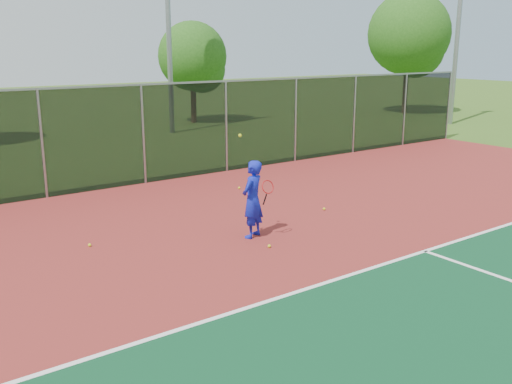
{
  "coord_description": "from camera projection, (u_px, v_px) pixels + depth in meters",
  "views": [
    {
      "loc": [
        -7.31,
        -3.91,
        4.11
      ],
      "look_at": [
        -0.85,
        5.0,
        1.3
      ],
      "focal_mm": 40.0,
      "sensor_mm": 36.0,
      "label": 1
    }
  ],
  "objects": [
    {
      "name": "ground",
      "position": [
        506.0,
        340.0,
        8.24
      ],
      "size": [
        120.0,
        120.0,
        0.0
      ],
      "primitive_type": "plane",
      "color": "#345719",
      "rests_on": "ground"
    },
    {
      "name": "court_apron",
      "position": [
        398.0,
        292.0,
        9.8
      ],
      "size": [
        30.0,
        20.0,
        0.02
      ],
      "primitive_type": "cube",
      "color": "maroon",
      "rests_on": "ground"
    },
    {
      "name": "fence_back",
      "position": [
        143.0,
        133.0,
        17.26
      ],
      "size": [
        30.0,
        0.06,
        3.03
      ],
      "color": "black",
      "rests_on": "court_apron"
    },
    {
      "name": "tennis_player",
      "position": [
        253.0,
        199.0,
        12.43
      ],
      "size": [
        0.74,
        0.73,
        2.31
      ],
      "color": "#121DB2",
      "rests_on": "court_apron"
    },
    {
      "name": "practice_ball_0",
      "position": [
        90.0,
        245.0,
        12.0
      ],
      "size": [
        0.07,
        0.07,
        0.07
      ],
      "primitive_type": "sphere",
      "color": "#CED418",
      "rests_on": "court_apron"
    },
    {
      "name": "practice_ball_3",
      "position": [
        269.0,
        246.0,
        11.94
      ],
      "size": [
        0.07,
        0.07,
        0.07
      ],
      "primitive_type": "sphere",
      "color": "#CED418",
      "rests_on": "court_apron"
    },
    {
      "name": "practice_ball_5",
      "position": [
        239.0,
        188.0,
        16.86
      ],
      "size": [
        0.07,
        0.07,
        0.07
      ],
      "primitive_type": "sphere",
      "color": "#CED418",
      "rests_on": "court_apron"
    },
    {
      "name": "practice_ball_6",
      "position": [
        324.0,
        209.0,
        14.68
      ],
      "size": [
        0.07,
        0.07,
        0.07
      ],
      "primitive_type": "sphere",
      "color": "#CED418",
      "rests_on": "court_apron"
    },
    {
      "name": "tree_back_mid",
      "position": [
        195.0,
        59.0,
        30.94
      ],
      "size": [
        3.73,
        3.73,
        5.48
      ],
      "color": "#332312",
      "rests_on": "ground"
    },
    {
      "name": "tree_back_right",
      "position": [
        411.0,
        38.0,
        35.09
      ],
      "size": [
        5.05,
        5.05,
        7.42
      ],
      "color": "#332312",
      "rests_on": "ground"
    }
  ]
}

